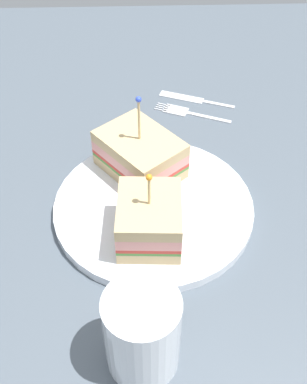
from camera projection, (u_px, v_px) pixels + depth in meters
ground_plane at (154, 216)px, 59.95cm from camera, size 114.45×114.45×2.00cm
plate at (154, 207)px, 58.79cm from camera, size 24.14×24.14×1.27cm
sandwich_half_front at (149, 220)px, 52.98cm from camera, size 8.54×7.33×9.44cm
sandwich_half_back at (140, 154)px, 60.73cm from camera, size 12.61×12.24×11.23cm
drink_glass at (142, 336)px, 42.99cm from camera, size 6.84×6.84×9.45cm
fork at (184, 112)px, 73.34cm from camera, size 5.57×11.40×0.35cm
knife at (193, 99)px, 75.72cm from camera, size 5.30×11.60×0.35cm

